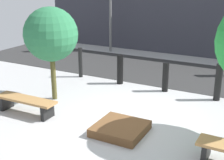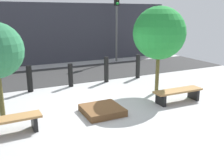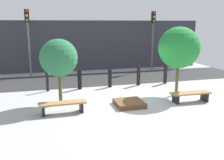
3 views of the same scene
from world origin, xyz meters
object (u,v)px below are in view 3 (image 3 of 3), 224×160
Objects in this scene: bollard_left at (80,79)px; traffic_light_west at (28,31)px; bench_right at (190,95)px; bollard_far_left at (47,81)px; planter_bed at (129,103)px; tree_behind_left_bench at (59,58)px; bench_left at (63,105)px; bollard_far_right at (165,74)px; bollard_right at (139,75)px; traffic_light_mid_west at (153,30)px; tree_behind_right_bench at (179,48)px; bollard_center at (110,78)px.

traffic_light_west is at bearing 122.23° from bollard_left.
bench_right is 1.73× the size of bollard_left.
bollard_far_left is 1.07× the size of bollard_left.
planter_bed is 1.05× the size of bollard_far_left.
traffic_light_west is (-2.57, 4.08, 2.31)m from bollard_left.
traffic_light_west is at bearing 119.94° from planter_bed.
bench_left is at bearing -90.00° from tree_behind_left_bench.
bollard_right is at bearing 180.00° from bollard_far_right.
planter_bed is 3.55m from bollard_left.
traffic_light_west is at bearing 133.83° from bench_right.
traffic_light_mid_west is (7.35, 4.08, 2.26)m from bollard_far_left.
traffic_light_west is (-6.85, 7.43, 2.51)m from bench_right.
bollard_left is 5.35m from traffic_light_west.
bench_left is 3.53m from bollard_left.
bollard_left is (1.09, 3.35, 0.19)m from bench_left.
tree_behind_right_bench is at bearing 11.34° from bench_left.
tree_behind_right_bench reaches higher than bench_left.
bench_right is at bearing -90.00° from tree_behind_right_bench.
bollard_right is (3.18, 0.00, 0.05)m from bollard_left.
bench_right is at bearing -71.99° from bollard_right.
bench_right is 1.59× the size of bollard_right.
bollard_center is 0.23× the size of traffic_light_west.
tree_behind_right_bench is at bearing 20.29° from planter_bed.
bollard_right is 7.41m from traffic_light_west.
bollard_left is at bearing 63.23° from tree_behind_left_bench.
bench_left is 1.75× the size of bollard_left.
bollard_far_left is at bearing 97.34° from bench_left.
bollard_left is 7.42m from traffic_light_mid_west.
bollard_far_left is 0.26× the size of traffic_light_mid_west.
bollard_far_right is 0.27× the size of traffic_light_mid_west.
tree_behind_right_bench is 2.93m from bollard_right.
traffic_light_west reaches higher than bollard_center.
bollard_right is (-1.09, 2.16, -1.65)m from tree_behind_right_bench.
bollard_right reaches higher than bollard_center.
tree_behind_left_bench is 0.66× the size of traffic_light_mid_west.
tree_behind_left_bench is at bearing -116.77° from bollard_left.
bollard_far_left is at bearing 180.00° from bollard_left.
tree_behind_right_bench is 2.93× the size of bollard_far_left.
traffic_light_mid_west reaches higher than tree_behind_right_bench.
traffic_light_west reaches higher than bollard_right.
traffic_light_west is 1.01× the size of traffic_light_mid_west.
tree_behind_right_bench is at bearing -26.81° from bollard_left.
traffic_light_west is (-1.49, 6.24, 0.90)m from tree_behind_left_bench.
planter_bed is 3.55m from tree_behind_right_bench.
bollard_left is at bearing -57.77° from traffic_light_west.
traffic_light_west is (-4.17, 7.23, 2.72)m from planter_bed.
bollard_far_right is (1.59, 0.00, -0.01)m from bollard_right.
tree_behind_right_bench is 0.77× the size of traffic_light_west.
planter_bed is (-2.68, 0.20, -0.21)m from bench_right.
tree_behind_left_bench reaches higher than bollard_center.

